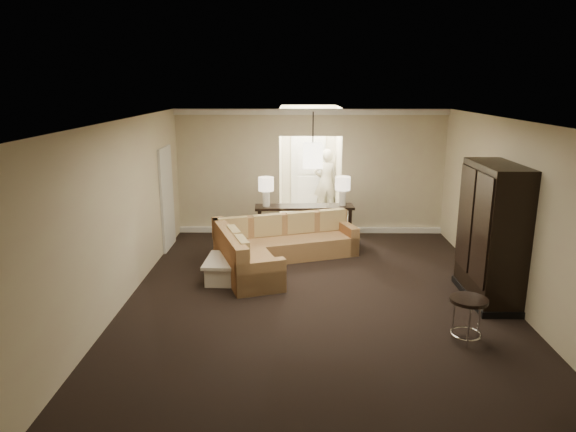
{
  "coord_description": "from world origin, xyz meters",
  "views": [
    {
      "loc": [
        -0.36,
        -7.42,
        3.32
      ],
      "look_at": [
        -0.47,
        1.2,
        1.1
      ],
      "focal_mm": 32.0,
      "sensor_mm": 36.0,
      "label": 1
    }
  ],
  "objects_px": {
    "sectional_sofa": "(275,247)",
    "drink_table": "(468,311)",
    "armoire": "(491,236)",
    "console_table": "(304,221)",
    "person": "(326,179)",
    "coffee_table": "(233,269)"
  },
  "relations": [
    {
      "from": "sectional_sofa",
      "to": "coffee_table",
      "type": "height_order",
      "value": "sectional_sofa"
    },
    {
      "from": "coffee_table",
      "to": "drink_table",
      "type": "xyz_separation_m",
      "value": [
        3.34,
        -2.2,
        0.25
      ]
    },
    {
      "from": "coffee_table",
      "to": "drink_table",
      "type": "distance_m",
      "value": 4.01
    },
    {
      "from": "drink_table",
      "to": "person",
      "type": "xyz_separation_m",
      "value": [
        -1.47,
        6.8,
        0.52
      ]
    },
    {
      "from": "sectional_sofa",
      "to": "person",
      "type": "bearing_deg",
      "value": 53.94
    },
    {
      "from": "coffee_table",
      "to": "console_table",
      "type": "xyz_separation_m",
      "value": [
        1.28,
        2.2,
        0.29
      ]
    },
    {
      "from": "sectional_sofa",
      "to": "person",
      "type": "distance_m",
      "value": 4.02
    },
    {
      "from": "sectional_sofa",
      "to": "console_table",
      "type": "distance_m",
      "value": 1.51
    },
    {
      "from": "console_table",
      "to": "person",
      "type": "xyz_separation_m",
      "value": [
        0.6,
        2.4,
        0.48
      ]
    },
    {
      "from": "sectional_sofa",
      "to": "drink_table",
      "type": "distance_m",
      "value": 4.01
    },
    {
      "from": "person",
      "to": "drink_table",
      "type": "bearing_deg",
      "value": 94.88
    },
    {
      "from": "drink_table",
      "to": "coffee_table",
      "type": "bearing_deg",
      "value": 146.66
    },
    {
      "from": "console_table",
      "to": "armoire",
      "type": "height_order",
      "value": "armoire"
    },
    {
      "from": "sectional_sofa",
      "to": "armoire",
      "type": "relative_size",
      "value": 1.34
    },
    {
      "from": "coffee_table",
      "to": "person",
      "type": "relative_size",
      "value": 0.51
    },
    {
      "from": "sectional_sofa",
      "to": "drink_table",
      "type": "xyz_separation_m",
      "value": [
        2.65,
        -3.01,
        0.11
      ]
    },
    {
      "from": "drink_table",
      "to": "armoire",
      "type": "bearing_deg",
      "value": 61.59
    },
    {
      "from": "coffee_table",
      "to": "person",
      "type": "distance_m",
      "value": 5.03
    },
    {
      "from": "sectional_sofa",
      "to": "drink_table",
      "type": "height_order",
      "value": "sectional_sofa"
    },
    {
      "from": "coffee_table",
      "to": "drink_table",
      "type": "relative_size",
      "value": 1.58
    },
    {
      "from": "console_table",
      "to": "drink_table",
      "type": "relative_size",
      "value": 3.45
    },
    {
      "from": "armoire",
      "to": "sectional_sofa",
      "type": "bearing_deg",
      "value": 155.07
    }
  ]
}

